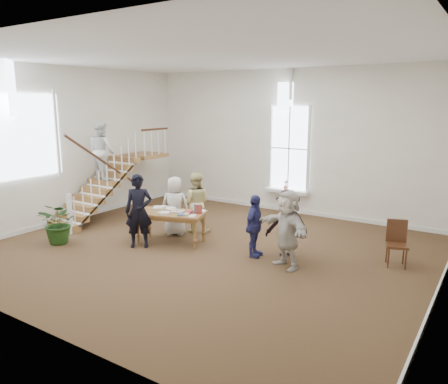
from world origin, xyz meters
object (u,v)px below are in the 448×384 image
Objects in this scene: police_officer at (139,211)px; woman_cluster_a at (254,226)px; library_table at (171,215)px; floor_plant at (60,223)px; person_yellow at (195,203)px; woman_cluster_c at (287,229)px; elderly_woman at (175,206)px; side_chair at (397,240)px; woman_cluster_b at (287,223)px.

police_officer is 1.25× the size of woman_cluster_a.
woman_cluster_a is at bearing -10.38° from library_table.
library_table is 1.78× the size of floor_plant.
police_officer is 2.09m from floor_plant.
person_yellow is 3.35m from woman_cluster_c.
elderly_woman is 1.49× the size of floor_plant.
police_officer is at bearing -139.14° from woman_cluster_c.
woman_cluster_c is (3.19, -1.02, 0.03)m from person_yellow.
police_officer reaches higher than person_yellow.
woman_cluster_a reaches higher than side_chair.
person_yellow is at bearing -52.26° from woman_cluster_b.
floor_plant is 7.98m from side_chair.
library_table is 2.92m from woman_cluster_b.
elderly_woman reaches higher than woman_cluster_a.
woman_cluster_b reaches higher than floor_plant.
side_chair is (5.52, 2.16, -0.34)m from police_officer.
woman_cluster_c reaches higher than side_chair.
side_chair is at bearing -0.75° from library_table.
library_table is at bearing 63.89° from person_yellow.
library_table is 1.11× the size of woman_cluster_c.
person_yellow is 1.65× the size of side_chair.
floor_plant is (-5.14, -2.28, -0.24)m from woman_cluster_b.
woman_cluster_c is at bearing 16.66° from floor_plant.
floor_plant is (-2.31, -1.56, -0.19)m from library_table.
woman_cluster_a is 4.89m from floor_plant.
person_yellow is at bearing -168.39° from woman_cluster_c.
woman_cluster_a is 0.75m from woman_cluster_b.
woman_cluster_a is 1.37× the size of floor_plant.
woman_cluster_a is 0.93m from woman_cluster_c.
person_yellow is at bearing 165.35° from side_chair.
woman_cluster_a is at bearing -163.11° from woman_cluster_c.
woman_cluster_b reaches higher than side_chair.
library_table is at bearing -149.31° from woman_cluster_c.
police_officer reaches higher than elderly_woman.
library_table is at bearing -30.62° from woman_cluster_b.
elderly_woman reaches higher than side_chair.
woman_cluster_b is 1.55× the size of side_chair.
side_chair is (7.37, 3.06, 0.03)m from floor_plant.
elderly_woman is 3.19m from woman_cluster_b.
woman_cluster_c reaches higher than person_yellow.
woman_cluster_c is at bearing 69.89° from woman_cluster_b.
person_yellow reaches higher than library_table.
floor_plant is at bearing -20.97° from woman_cluster_b.
woman_cluster_b is 5.62m from floor_plant.
elderly_woman is at bearing 103.73° from library_table.
person_yellow reaches higher than woman_cluster_a.
person_yellow is 0.97× the size of woman_cluster_c.
woman_cluster_c is 1.70× the size of side_chair.
woman_cluster_b is (3.19, 0.13, -0.01)m from elderly_woman.
woman_cluster_c is at bearing -16.00° from library_table.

